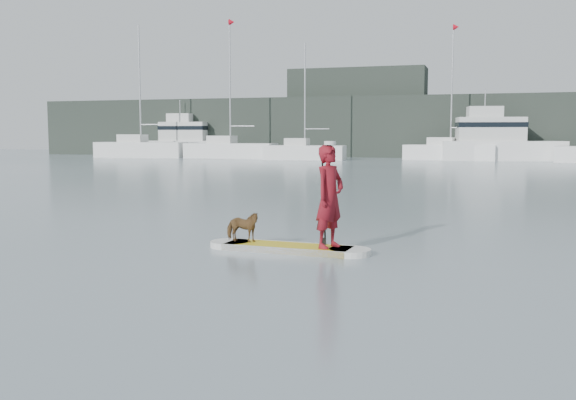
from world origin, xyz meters
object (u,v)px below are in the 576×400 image
(paddler, at_px, (330,197))
(sailboat_c, at_px, (304,151))
(motor_yacht_b, at_px, (189,140))
(sailboat_b, at_px, (230,149))
(dog, at_px, (242,227))
(motor_yacht_a, at_px, (497,140))
(paddleboard, at_px, (288,248))
(sailboat_a, at_px, (140,148))
(sailboat_d, at_px, (450,150))

(paddler, xyz_separation_m, sailboat_c, (-12.74, 43.44, -0.34))
(paddler, xyz_separation_m, motor_yacht_b, (-27.18, 49.91, 0.55))
(paddler, relative_size, sailboat_b, 0.15)
(dog, distance_m, motor_yacht_a, 47.42)
(paddleboard, xyz_separation_m, paddler, (0.84, -0.05, 1.04))
(sailboat_a, bearing_deg, sailboat_c, -8.62)
(sailboat_b, distance_m, sailboat_c, 7.98)
(paddler, distance_m, dog, 1.94)
(sailboat_a, bearing_deg, paddler, -61.90)
(sailboat_b, xyz_separation_m, sailboat_c, (7.81, -1.62, -0.14))
(sailboat_c, distance_m, sailboat_d, 12.89)
(sailboat_b, bearing_deg, sailboat_c, -11.08)
(paddleboard, relative_size, paddler, 1.69)
(sailboat_b, xyz_separation_m, motor_yacht_b, (-6.63, 4.85, 0.75))
(paddler, height_order, motor_yacht_b, motor_yacht_b)
(paddleboard, xyz_separation_m, sailboat_c, (-11.90, 43.39, 0.70))
(sailboat_b, bearing_deg, sailboat_d, 5.66)
(paddleboard, xyz_separation_m, sailboat_d, (0.53, 46.78, 0.78))
(paddler, bearing_deg, motor_yacht_b, 51.47)
(sailboat_b, relative_size, motor_yacht_a, 1.21)
(sailboat_d, bearing_deg, paddleboard, -81.88)
(sailboat_c, height_order, motor_yacht_a, sailboat_c)
(dog, xyz_separation_m, sailboat_c, (-10.93, 43.33, 0.33))
(paddleboard, bearing_deg, sailboat_d, 92.82)
(sailboat_b, distance_m, motor_yacht_a, 24.30)
(paddler, distance_m, sailboat_a, 53.33)
(sailboat_d, relative_size, motor_yacht_b, 1.30)
(dog, bearing_deg, sailboat_b, 23.75)
(paddleboard, height_order, motor_yacht_b, motor_yacht_b)
(dog, height_order, motor_yacht_a, motor_yacht_a)
(dog, bearing_deg, paddleboard, -92.34)
(sailboat_a, height_order, sailboat_b, sailboat_b)
(sailboat_d, height_order, motor_yacht_a, sailboat_d)
(sailboat_d, xyz_separation_m, motor_yacht_a, (3.95, 0.36, 0.89))
(sailboat_a, relative_size, sailboat_c, 1.25)
(dog, relative_size, sailboat_c, 0.07)
(motor_yacht_a, relative_size, motor_yacht_b, 1.18)
(dog, xyz_separation_m, motor_yacht_b, (-25.37, 49.80, 1.22))
(paddleboard, bearing_deg, sailboat_b, 117.12)
(paddleboard, distance_m, sailboat_c, 45.00)
(sailboat_a, xyz_separation_m, sailboat_b, (9.15, 0.77, 0.01))
(paddler, height_order, motor_yacht_a, motor_yacht_a)
(sailboat_b, height_order, sailboat_d, sailboat_b)
(sailboat_a, distance_m, sailboat_c, 16.98)
(sailboat_d, xyz_separation_m, motor_yacht_b, (-26.87, 3.07, 0.80))
(motor_yacht_b, bearing_deg, sailboat_b, -41.01)
(sailboat_c, bearing_deg, paddler, -76.45)
(sailboat_b, bearing_deg, paddler, -64.83)
(sailboat_b, height_order, sailboat_c, sailboat_b)
(sailboat_c, xyz_separation_m, sailboat_d, (12.43, 3.40, 0.08))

